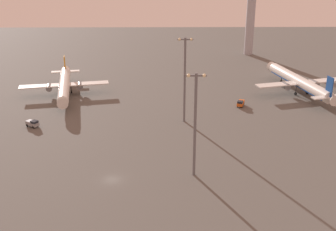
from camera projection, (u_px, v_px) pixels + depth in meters
ground_plane at (112, 180)px, 105.84m from camera, size 416.00×416.00×0.00m
control_tower at (252, 0)px, 215.83m from camera, size 8.00×8.00×48.58m
airplane_far_stand at (64, 85)px, 163.23m from camera, size 33.46×42.77×11.02m
airplane_terminal_side at (299, 82)px, 165.66m from camera, size 35.71×45.53×11.83m
baggage_tractor at (33, 123)px, 135.99m from camera, size 4.55×3.84×2.25m
cargo_loader at (241, 103)px, 153.23m from camera, size 3.32×4.57×2.25m
apron_light_west at (185, 75)px, 134.84m from camera, size 4.80×0.90×27.50m
apron_light_east at (195, 119)px, 102.44m from camera, size 4.80×0.90×26.47m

